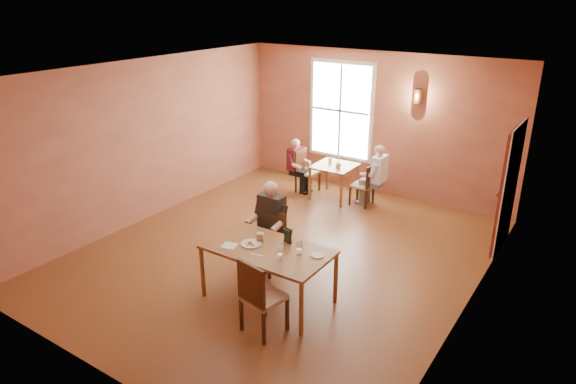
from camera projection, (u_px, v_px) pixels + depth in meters
The scene contains 28 objects.
ground at pixel (281, 254), 8.57m from camera, with size 6.00×7.00×0.01m, color brown.
wall_back at pixel (375, 124), 10.74m from camera, with size 6.00×0.04×3.00m, color brown.
wall_front at pixel (90, 260), 5.31m from camera, with size 6.00×0.04×3.00m, color brown.
wall_left at pixel (148, 140), 9.57m from camera, with size 0.04×7.00×3.00m, color brown.
wall_right at pixel (477, 212), 6.48m from camera, with size 0.04×7.00×3.00m, color brown.
ceiling at pixel (280, 72), 7.48m from camera, with size 6.00×7.00×0.04m, color white.
window at pixel (341, 111), 11.04m from camera, with size 1.36×0.10×1.96m, color white.
door at pixel (507, 189), 8.46m from camera, with size 0.12×1.04×2.10m, color maroon.
wall_sconce at pixel (418, 96), 9.94m from camera, with size 0.16×0.16×0.28m, color brown.
main_table at pixel (268, 274), 7.17m from camera, with size 1.73×0.98×0.81m, color brown, non-canonical shape.
chair_diner_main at pixel (266, 243), 7.91m from camera, with size 0.42×0.42×0.94m, color #4D2B13, non-canonical shape.
diner_main at pixel (265, 232), 7.82m from camera, with size 0.54×0.54×1.34m, color black, non-canonical shape.
chair_empty at pixel (264, 295), 6.47m from camera, with size 0.46×0.46×1.04m, color #422517, non-canonical shape.
plate_food at pixel (251, 243), 7.12m from camera, with size 0.29×0.29×0.04m, color white.
sandwich at pixel (260, 238), 7.19m from camera, with size 0.09×0.09×0.11m, color tan.
goblet_a at pixel (299, 248), 6.80m from camera, with size 0.08×0.08×0.21m, color white, non-canonical shape.
goblet_c at pixel (280, 253), 6.68m from camera, with size 0.08×0.08×0.21m, color white, non-canonical shape.
menu_stand at pixel (288, 236), 7.14m from camera, with size 0.13×0.06×0.22m, color black.
knife at pixel (256, 255), 6.85m from camera, with size 0.20×0.02×0.00m, color #BAB9C7.
napkin at pixel (230, 246), 7.09m from camera, with size 0.20×0.20×0.01m, color white.
side_plate at pixel (317, 255), 6.82m from camera, with size 0.18×0.18×0.01m, color white.
second_table at pixel (334, 182), 10.79m from camera, with size 0.82×0.82×0.73m, color brown, non-canonical shape.
chair_diner_white at pixel (362, 184), 10.43m from camera, with size 0.39×0.39×0.88m, color #542A12, non-canonical shape.
diner_white at pixel (364, 176), 10.34m from camera, with size 0.50×0.50×1.24m, color silver, non-canonical shape.
chair_diner_maroon at pixel (308, 171), 11.09m from camera, with size 0.41×0.41×0.94m, color #3E2415, non-canonical shape.
diner_maroon at pixel (307, 167), 11.07m from camera, with size 0.45×0.45×1.13m, color maroon, non-canonical shape.
cup_a at pixel (338, 166), 10.48m from camera, with size 0.12×0.12×0.09m, color silver.
cup_b at pixel (330, 161), 10.80m from camera, with size 0.10×0.10×0.09m, color silver.
Camera 1 is at (4.30, -6.27, 4.09)m, focal length 32.00 mm.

